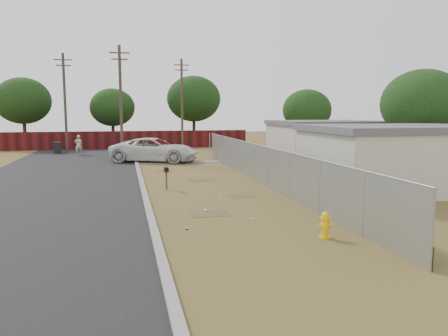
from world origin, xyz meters
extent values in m
plane|color=brown|center=(0.00, 0.00, 0.00)|extent=(120.00, 120.00, 0.00)
cube|color=black|center=(-7.50, 8.00, 0.01)|extent=(9.00, 60.00, 0.02)
cube|color=gray|center=(-3.00, 8.00, 0.06)|extent=(0.25, 60.00, 0.12)
cube|color=gray|center=(0.00, 11.50, 0.01)|extent=(6.20, 1.00, 0.03)
cylinder|color=gray|center=(3.10, -12.00, 1.00)|extent=(0.06, 0.06, 2.00)
cylinder|color=gray|center=(3.10, -9.00, 1.00)|extent=(0.06, 0.06, 2.00)
cylinder|color=gray|center=(3.10, -6.00, 1.00)|extent=(0.06, 0.06, 2.00)
cylinder|color=gray|center=(3.10, -3.00, 1.00)|extent=(0.06, 0.06, 2.00)
cylinder|color=gray|center=(3.10, 0.00, 1.00)|extent=(0.06, 0.06, 2.00)
cylinder|color=gray|center=(3.10, 3.00, 1.00)|extent=(0.06, 0.06, 2.00)
cylinder|color=gray|center=(3.10, 6.00, 1.00)|extent=(0.06, 0.06, 2.00)
cylinder|color=gray|center=(3.10, 9.00, 1.00)|extent=(0.06, 0.06, 2.00)
cylinder|color=gray|center=(3.10, 12.00, 1.00)|extent=(0.06, 0.06, 2.00)
cylinder|color=gray|center=(3.10, 15.00, 1.00)|extent=(0.06, 0.06, 2.00)
cylinder|color=gray|center=(3.10, 1.00, 2.00)|extent=(0.04, 26.00, 0.04)
cube|color=gray|center=(3.10, 1.00, 1.00)|extent=(0.01, 26.00, 2.00)
cube|color=black|center=(3.16, 1.00, 0.30)|extent=(0.03, 26.00, 0.60)
cube|color=#4F1116|center=(-6.00, 25.00, 0.90)|extent=(30.00, 0.12, 1.80)
cylinder|color=#44372D|center=(-4.00, 16.00, 4.50)|extent=(0.24, 0.24, 9.00)
cube|color=#44372D|center=(-4.00, 16.00, 8.40)|extent=(1.60, 0.10, 0.10)
cube|color=#44372D|center=(-4.00, 16.00, 7.90)|extent=(1.30, 0.10, 0.10)
cylinder|color=#44372D|center=(-9.00, 22.00, 4.50)|extent=(0.24, 0.24, 9.00)
cube|color=#44372D|center=(-9.00, 22.00, 8.40)|extent=(1.60, 0.10, 0.10)
cube|color=#44372D|center=(-9.00, 22.00, 7.90)|extent=(1.30, 0.10, 0.10)
cylinder|color=#44372D|center=(2.00, 24.00, 4.50)|extent=(0.24, 0.24, 9.00)
cube|color=#44372D|center=(2.00, 24.00, 8.40)|extent=(1.60, 0.10, 0.10)
cube|color=#44372D|center=(2.00, 24.00, 7.90)|extent=(1.30, 0.10, 0.10)
cube|color=beige|center=(9.00, -2.00, 1.40)|extent=(8.00, 6.00, 2.80)
cube|color=#525257|center=(9.00, -2.00, 2.95)|extent=(8.32, 6.24, 0.30)
cube|color=beige|center=(10.50, 9.00, 1.40)|extent=(7.00, 6.00, 2.80)
cube|color=#525257|center=(10.50, 9.00, 2.95)|extent=(7.28, 6.24, 0.30)
cylinder|color=#382A19|center=(-14.00, 29.00, 1.65)|extent=(0.36, 0.36, 3.30)
ellipsoid|color=black|center=(-14.00, 29.00, 4.88)|extent=(5.70, 5.70, 4.84)
cylinder|color=#382A19|center=(-5.00, 30.00, 1.43)|extent=(0.36, 0.36, 2.86)
ellipsoid|color=black|center=(-5.00, 30.00, 4.23)|extent=(4.94, 4.94, 4.20)
cylinder|color=#382A19|center=(4.00, 29.00, 1.76)|extent=(0.36, 0.36, 3.52)
ellipsoid|color=black|center=(4.00, 29.00, 5.20)|extent=(6.08, 6.08, 5.17)
cylinder|color=#382A19|center=(13.00, 18.00, 1.32)|extent=(0.36, 0.36, 2.64)
ellipsoid|color=black|center=(13.00, 18.00, 3.90)|extent=(4.56, 4.56, 3.88)
cylinder|color=#382A19|center=(14.00, 3.00, 1.43)|extent=(0.36, 0.36, 2.86)
ellipsoid|color=black|center=(14.00, 3.00, 4.23)|extent=(4.94, 4.94, 4.20)
cylinder|color=yellow|center=(1.93, -8.88, 0.03)|extent=(0.44, 0.44, 0.06)
cylinder|color=yellow|center=(1.93, -8.88, 0.33)|extent=(0.31, 0.31, 0.57)
cylinder|color=yellow|center=(1.93, -8.88, 0.61)|extent=(0.40, 0.40, 0.05)
sphere|color=yellow|center=(1.93, -8.88, 0.69)|extent=(0.30, 0.30, 0.23)
cylinder|color=yellow|center=(1.93, -8.88, 0.81)|extent=(0.05, 0.05, 0.06)
cylinder|color=yellow|center=(1.80, -8.83, 0.40)|extent=(0.13, 0.14, 0.11)
cylinder|color=yellow|center=(2.06, -8.94, 0.40)|extent=(0.13, 0.14, 0.11)
cylinder|color=yellow|center=(1.87, -9.01, 0.40)|extent=(0.17, 0.16, 0.14)
cube|color=brown|center=(-1.89, 0.39, 0.46)|extent=(0.09, 0.09, 0.92)
cube|color=black|center=(-1.89, 0.39, 0.95)|extent=(0.21, 0.46, 0.17)
cylinder|color=black|center=(-1.89, 0.39, 1.03)|extent=(0.21, 0.46, 0.17)
cube|color=red|center=(-1.87, 0.15, 0.95)|extent=(0.02, 0.04, 0.09)
imported|color=silver|center=(-1.62, 12.50, 0.90)|extent=(7.14, 5.11, 1.80)
imported|color=tan|center=(-7.67, 18.79, 0.88)|extent=(0.74, 0.60, 1.77)
cube|color=black|center=(-9.72, 21.02, 0.48)|extent=(0.61, 0.61, 0.97)
cube|color=black|center=(-9.72, 21.02, 0.99)|extent=(0.67, 0.67, 0.08)
cylinder|color=black|center=(-9.42, 20.72, 0.10)|extent=(0.05, 0.20, 0.20)
cylinder|color=silver|center=(0.47, -6.28, 0.04)|extent=(0.12, 0.12, 0.07)
cylinder|color=#A4A3A8|center=(-0.89, -4.63, 0.04)|extent=(0.12, 0.12, 0.07)
cylinder|color=silver|center=(0.34, -1.72, 0.04)|extent=(0.09, 0.11, 0.07)
cylinder|color=#A4A3A8|center=(-1.95, -7.01, 0.04)|extent=(0.11, 0.08, 0.07)
camera|label=1|loc=(-3.83, -20.52, 3.74)|focal=35.00mm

